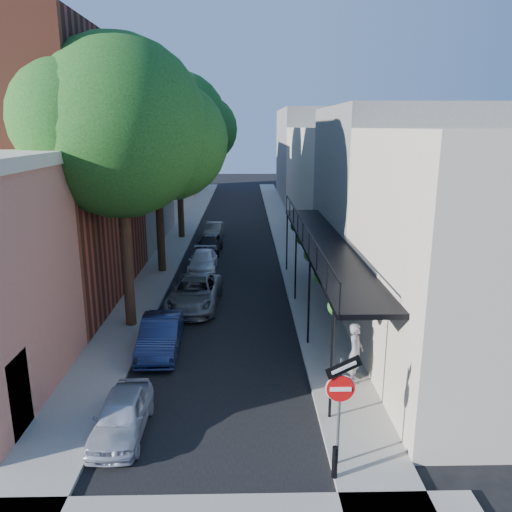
{
  "coord_description": "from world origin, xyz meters",
  "views": [
    {
      "loc": [
        0.96,
        -9.43,
        8.04
      ],
      "look_at": [
        1.4,
        10.79,
        2.8
      ],
      "focal_mm": 35.0,
      "sensor_mm": 36.0,
      "label": 1
    }
  ],
  "objects_px": {
    "bollard": "(335,462)",
    "oak_far": "(184,124)",
    "sign_post": "(341,393)",
    "parked_car_f": "(214,230)",
    "parked_car_e": "(210,244)",
    "parked_car_c": "(194,293)",
    "pedestrian": "(355,353)",
    "parked_car_d": "(203,261)",
    "parked_car_b": "(161,335)",
    "oak_mid": "(164,146)",
    "parked_car_a": "(122,415)",
    "oak_near": "(132,131)"
  },
  "relations": [
    {
      "from": "oak_near",
      "to": "parked_car_e",
      "type": "distance_m",
      "value": 14.29
    },
    {
      "from": "pedestrian",
      "to": "parked_car_a",
      "type": "bearing_deg",
      "value": 130.76
    },
    {
      "from": "oak_far",
      "to": "parked_car_f",
      "type": "xyz_separation_m",
      "value": [
        1.95,
        -0.06,
        -7.7
      ]
    },
    {
      "from": "bollard",
      "to": "parked_car_b",
      "type": "bearing_deg",
      "value": 126.09
    },
    {
      "from": "bollard",
      "to": "oak_far",
      "type": "bearing_deg",
      "value": 103.35
    },
    {
      "from": "pedestrian",
      "to": "parked_car_e",
      "type": "bearing_deg",
      "value": 39.09
    },
    {
      "from": "parked_car_c",
      "to": "parked_car_e",
      "type": "relative_size",
      "value": 1.31
    },
    {
      "from": "oak_mid",
      "to": "oak_far",
      "type": "xyz_separation_m",
      "value": [
        0.06,
        9.04,
        1.2
      ]
    },
    {
      "from": "parked_car_b",
      "to": "parked_car_d",
      "type": "distance_m",
      "value": 10.77
    },
    {
      "from": "oak_far",
      "to": "parked_car_f",
      "type": "bearing_deg",
      "value": -1.65
    },
    {
      "from": "oak_far",
      "to": "bollard",
      "type": "bearing_deg",
      "value": -76.65
    },
    {
      "from": "oak_far",
      "to": "parked_car_b",
      "type": "distance_m",
      "value": 21.13
    },
    {
      "from": "parked_car_c",
      "to": "parked_car_e",
      "type": "height_order",
      "value": "parked_car_c"
    },
    {
      "from": "parked_car_a",
      "to": "parked_car_c",
      "type": "xyz_separation_m",
      "value": [
        0.98,
        9.77,
        0.12
      ]
    },
    {
      "from": "sign_post",
      "to": "parked_car_d",
      "type": "bearing_deg",
      "value": 105.02
    },
    {
      "from": "oak_mid",
      "to": "parked_car_b",
      "type": "xyz_separation_m",
      "value": [
        1.25,
        -10.63,
        -6.41
      ]
    },
    {
      "from": "parked_car_c",
      "to": "parked_car_d",
      "type": "relative_size",
      "value": 1.27
    },
    {
      "from": "oak_far",
      "to": "pedestrian",
      "type": "bearing_deg",
      "value": -70.76
    },
    {
      "from": "bollard",
      "to": "parked_car_d",
      "type": "xyz_separation_m",
      "value": [
        -4.5,
        17.85,
        0.04
      ]
    },
    {
      "from": "parked_car_b",
      "to": "parked_car_f",
      "type": "xyz_separation_m",
      "value": [
        0.77,
        19.61,
        -0.09
      ]
    },
    {
      "from": "parked_car_c",
      "to": "parked_car_f",
      "type": "xyz_separation_m",
      "value": [
        0.0,
        14.93,
        -0.12
      ]
    },
    {
      "from": "parked_car_c",
      "to": "bollard",
      "type": "bearing_deg",
      "value": -66.45
    },
    {
      "from": "parked_car_b",
      "to": "pedestrian",
      "type": "relative_size",
      "value": 1.98
    },
    {
      "from": "sign_post",
      "to": "oak_far",
      "type": "distance_m",
      "value": 27.8
    },
    {
      "from": "bollard",
      "to": "parked_car_e",
      "type": "xyz_separation_m",
      "value": [
        -4.4,
        21.92,
        0.11
      ]
    },
    {
      "from": "sign_post",
      "to": "oak_mid",
      "type": "distance_m",
      "value": 19.14
    },
    {
      "from": "sign_post",
      "to": "oak_far",
      "type": "xyz_separation_m",
      "value": [
        -6.51,
        26.3,
        6.22
      ]
    },
    {
      "from": "oak_near",
      "to": "parked_car_d",
      "type": "bearing_deg",
      "value": 77.01
    },
    {
      "from": "oak_mid",
      "to": "oak_far",
      "type": "distance_m",
      "value": 9.12
    },
    {
      "from": "bollard",
      "to": "pedestrian",
      "type": "height_order",
      "value": "pedestrian"
    },
    {
      "from": "sign_post",
      "to": "parked_car_f",
      "type": "distance_m",
      "value": 26.67
    },
    {
      "from": "oak_mid",
      "to": "pedestrian",
      "type": "xyz_separation_m",
      "value": [
        7.83,
        -13.22,
        -5.95
      ]
    },
    {
      "from": "parked_car_b",
      "to": "parked_car_c",
      "type": "height_order",
      "value": "parked_car_c"
    },
    {
      "from": "parked_car_d",
      "to": "parked_car_f",
      "type": "distance_m",
      "value": 8.87
    },
    {
      "from": "oak_near",
      "to": "parked_car_f",
      "type": "relative_size",
      "value": 3.39
    },
    {
      "from": "sign_post",
      "to": "parked_car_b",
      "type": "distance_m",
      "value": 8.62
    },
    {
      "from": "sign_post",
      "to": "parked_car_c",
      "type": "distance_m",
      "value": 12.27
    },
    {
      "from": "oak_mid",
      "to": "parked_car_c",
      "type": "xyz_separation_m",
      "value": [
        2.02,
        -5.94,
        -6.38
      ]
    },
    {
      "from": "oak_far",
      "to": "parked_car_e",
      "type": "xyz_separation_m",
      "value": [
        1.95,
        -4.85,
        -7.62
      ]
    },
    {
      "from": "oak_near",
      "to": "parked_car_a",
      "type": "relative_size",
      "value": 3.51
    },
    {
      "from": "oak_far",
      "to": "parked_car_e",
      "type": "height_order",
      "value": "oak_far"
    },
    {
      "from": "parked_car_a",
      "to": "parked_car_e",
      "type": "bearing_deg",
      "value": 87.14
    },
    {
      "from": "bollard",
      "to": "oak_far",
      "type": "height_order",
      "value": "oak_far"
    },
    {
      "from": "oak_near",
      "to": "parked_car_d",
      "type": "xyz_separation_m",
      "value": [
        1.87,
        8.09,
        -7.32
      ]
    },
    {
      "from": "parked_car_c",
      "to": "sign_post",
      "type": "bearing_deg",
      "value": -64.98
    },
    {
      "from": "oak_far",
      "to": "parked_car_f",
      "type": "distance_m",
      "value": 7.95
    },
    {
      "from": "sign_post",
      "to": "parked_car_e",
      "type": "height_order",
      "value": "sign_post"
    },
    {
      "from": "parked_car_c",
      "to": "oak_mid",
      "type": "bearing_deg",
      "value": 111.83
    },
    {
      "from": "parked_car_f",
      "to": "pedestrian",
      "type": "bearing_deg",
      "value": -71.73
    },
    {
      "from": "sign_post",
      "to": "parked_car_c",
      "type": "bearing_deg",
      "value": 111.95
    }
  ]
}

